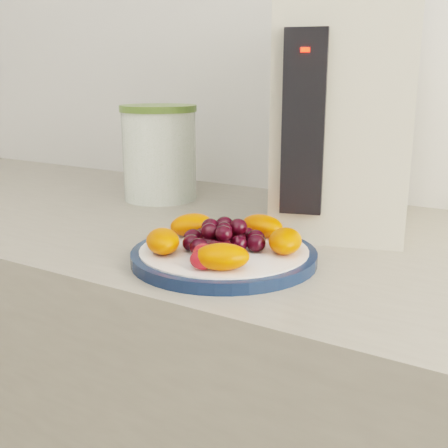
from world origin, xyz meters
The scene contains 8 objects.
plate_rim centered at (0.08, 1.04, 0.91)m, with size 0.24×0.24×0.01m, color #0E1D3B.
plate_face centered at (0.08, 1.04, 0.91)m, with size 0.22×0.22×0.02m, color white.
canister centered at (-0.23, 1.30, 0.98)m, with size 0.14×0.14×0.17m, color #3F6925.
canister_lid centered at (-0.23, 1.30, 1.07)m, with size 0.14×0.14×0.01m, color #51712B.
appliance_body centered at (0.13, 1.31, 1.06)m, with size 0.19×0.26×0.33m, color #BDB7A1.
appliance_panel centered at (0.13, 1.16, 1.07)m, with size 0.06×0.02×0.24m, color black.
appliance_led centered at (0.13, 1.15, 1.16)m, with size 0.01×0.01×0.01m, color #FF0C05.
fruit_plate centered at (0.08, 1.04, 0.93)m, with size 0.21×0.20×0.04m.
Camera 1 is at (0.44, 0.46, 1.13)m, focal length 45.00 mm.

